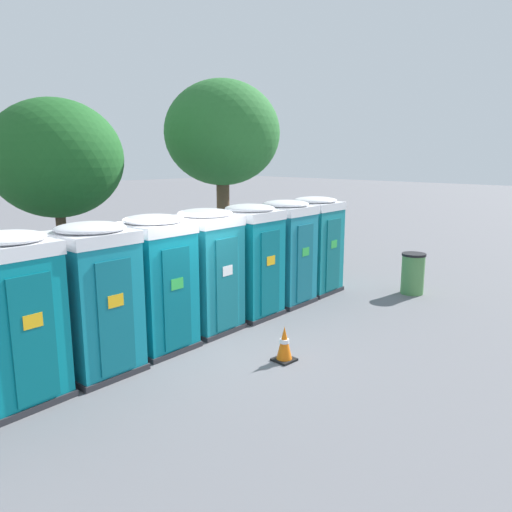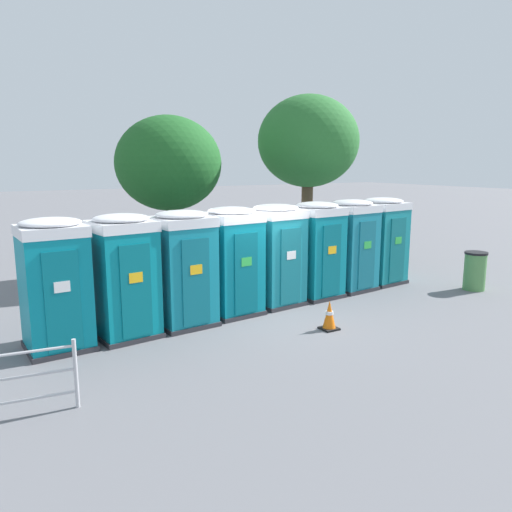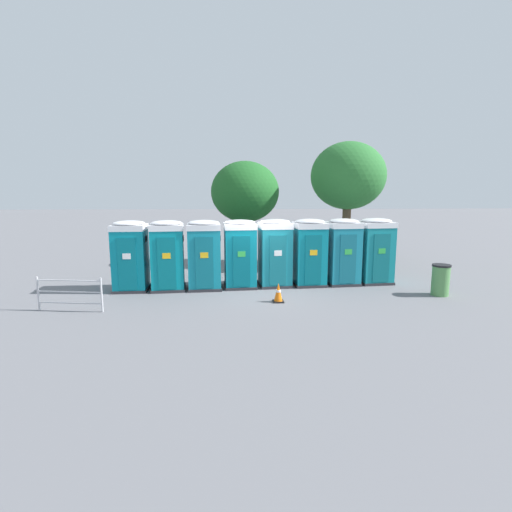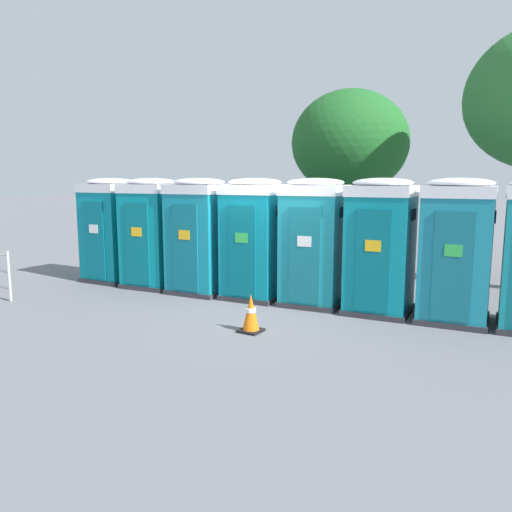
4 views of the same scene
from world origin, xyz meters
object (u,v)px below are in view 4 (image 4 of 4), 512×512
Objects in this scene: portapotty_0 at (112,230)px; street_tree_1 at (350,143)px; portapotty_3 at (255,238)px; portapotty_5 at (380,246)px; portapotty_6 at (456,250)px; traffic_cone at (251,314)px; portapotty_4 at (314,241)px; portapotty_1 at (153,232)px; portapotty_2 at (200,235)px.

street_tree_1 is (4.25, 4.90, 2.23)m from portapotty_0.
portapotty_5 is at bearing 4.45° from portapotty_3.
portapotty_0 is 6.63m from portapotty_5.
portapotty_6 is 6.07m from street_tree_1.
portapotty_5 is 1.00× the size of portapotty_6.
portapotty_0 is at bearing 160.76° from traffic_cone.
portapotty_3 is 0.51× the size of street_tree_1.
traffic_cone is at bearing -82.03° from street_tree_1.
portapotty_4 is at bearing -176.19° from portapotty_6.
portapotty_4 is (1.32, 0.14, -0.00)m from portapotty_3.
portapotty_4 is (5.28, 0.44, 0.00)m from portapotty_0.
portapotty_0 is at bearing -178.63° from portapotty_1.
portapotty_0 is at bearing -175.70° from portapotty_3.
portapotty_0 is 6.86m from street_tree_1.
portapotty_6 is at bearing -49.38° from street_tree_1.
portapotty_2 is 1.00× the size of portapotty_6.
portapotty_6 is at bearing 3.81° from portapotty_4.
street_tree_1 is at bearing 130.62° from portapotty_6.
portapotty_2 is at bearing -174.32° from portapotty_5.
traffic_cone is (5.19, -1.81, -0.97)m from portapotty_0.
portapotty_0 is at bearing -177.61° from portapotty_2.
portapotty_1 is at bearing -120.97° from street_tree_1.
portapotty_3 is 1.00× the size of portapotty_6.
portapotty_0 is 5.58m from traffic_cone.
traffic_cone is (-2.74, -2.43, -0.97)m from portapotty_6.
portapotty_2 is 2.65m from portapotty_4.
street_tree_1 reaches higher than portapotty_2.
portapotty_6 is (1.32, 0.11, -0.00)m from portapotty_5.
portapotty_2 is 1.00× the size of portapotty_3.
street_tree_1 is at bearing 49.08° from portapotty_0.
portapotty_0 and portapotty_5 have the same top height.
portapotty_3 is at bearing 8.14° from portapotty_2.
portapotty_0 is 1.00× the size of portapotty_5.
portapotty_6 is at bearing 41.62° from traffic_cone.
portapotty_0 is 1.00× the size of portapotty_4.
portapotty_0 is 7.95m from portapotty_6.
portapotty_1 is 5.30m from portapotty_5.
portapotty_2 reaches higher than traffic_cone.
portapotty_4 is 1.00× the size of portapotty_6.
portapotty_6 is 3.79m from traffic_cone.
portapotty_4 and portapotty_6 have the same top height.
portapotty_5 is 3.97× the size of traffic_cone.
street_tree_1 is at bearing 59.03° from portapotty_1.
portapotty_2 is at bearing -172.82° from portapotty_4.
portapotty_2 is 5.52m from street_tree_1.
portapotty_0 reaches higher than traffic_cone.
portapotty_2 is 1.00× the size of portapotty_5.
portapotty_5 is at bearing 2.69° from portapotty_4.
traffic_cone is at bearing -121.42° from portapotty_5.
portapotty_1 is 6.63m from portapotty_6.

